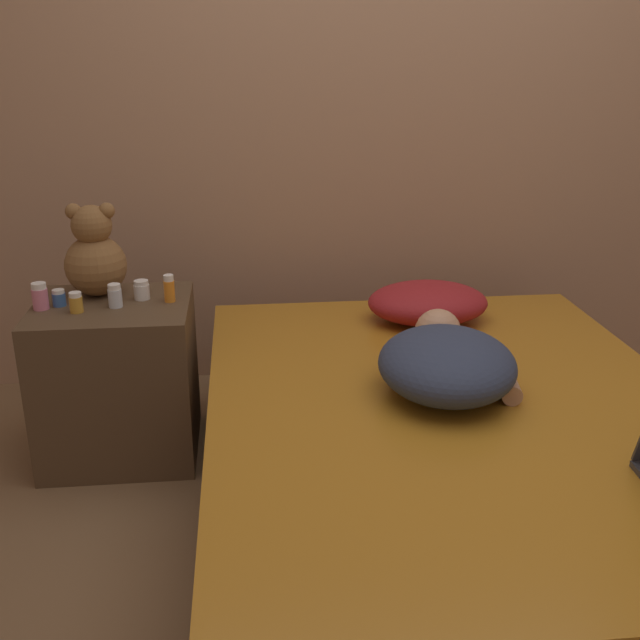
{
  "coord_description": "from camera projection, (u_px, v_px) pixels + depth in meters",
  "views": [
    {
      "loc": [
        -0.59,
        -1.9,
        1.39
      ],
      "look_at": [
        -0.37,
        0.24,
        0.6
      ],
      "focal_mm": 42.0,
      "sensor_mm": 36.0,
      "label": 1
    }
  ],
  "objects": [
    {
      "name": "wall_back",
      "position": [
        385.0,
        70.0,
        3.02
      ],
      "size": [
        8.0,
        0.06,
        2.6
      ],
      "color": "tan",
      "rests_on": "ground_plane"
    },
    {
      "name": "bottle_orange",
      "position": [
        169.0,
        289.0,
        2.56
      ],
      "size": [
        0.04,
        0.04,
        0.1
      ],
      "color": "orange",
      "rests_on": "nightstand"
    },
    {
      "name": "bed",
      "position": [
        450.0,
        465.0,
        2.24
      ],
      "size": [
        1.45,
        1.9,
        0.42
      ],
      "color": "#4C331E",
      "rests_on": "ground_plane"
    },
    {
      "name": "person_lying",
      "position": [
        447.0,
        361.0,
        2.23
      ],
      "size": [
        0.48,
        0.64,
        0.18
      ],
      "rotation": [
        0.0,
        0.0,
        -0.17
      ],
      "color": "#2D3851",
      "rests_on": "bed"
    },
    {
      "name": "bottle_amber",
      "position": [
        76.0,
        303.0,
        2.46
      ],
      "size": [
        0.04,
        0.04,
        0.07
      ],
      "color": "gold",
      "rests_on": "nightstand"
    },
    {
      "name": "bottle_white",
      "position": [
        142.0,
        290.0,
        2.59
      ],
      "size": [
        0.05,
        0.05,
        0.07
      ],
      "color": "white",
      "rests_on": "nightstand"
    },
    {
      "name": "pillow",
      "position": [
        428.0,
        303.0,
        2.78
      ],
      "size": [
        0.45,
        0.35,
        0.14
      ],
      "color": "maroon",
      "rests_on": "bed"
    },
    {
      "name": "bottle_clear",
      "position": [
        115.0,
        296.0,
        2.51
      ],
      "size": [
        0.05,
        0.05,
        0.08
      ],
      "color": "silver",
      "rests_on": "nightstand"
    },
    {
      "name": "bottle_pink",
      "position": [
        40.0,
        296.0,
        2.49
      ],
      "size": [
        0.05,
        0.05,
        0.09
      ],
      "color": "pink",
      "rests_on": "nightstand"
    },
    {
      "name": "bottle_blue",
      "position": [
        59.0,
        298.0,
        2.53
      ],
      "size": [
        0.04,
        0.04,
        0.06
      ],
      "color": "#3866B2",
      "rests_on": "nightstand"
    },
    {
      "name": "teddy_bear",
      "position": [
        95.0,
        256.0,
        2.6
      ],
      "size": [
        0.21,
        0.21,
        0.33
      ],
      "color": "brown",
      "rests_on": "nightstand"
    },
    {
      "name": "ground_plane",
      "position": [
        446.0,
        524.0,
        2.32
      ],
      "size": [
        12.0,
        12.0,
        0.0
      ],
      "primitive_type": "plane",
      "color": "brown"
    },
    {
      "name": "nightstand",
      "position": [
        119.0,
        379.0,
        2.65
      ],
      "size": [
        0.53,
        0.48,
        0.56
      ],
      "color": "brown",
      "rests_on": "ground_plane"
    }
  ]
}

